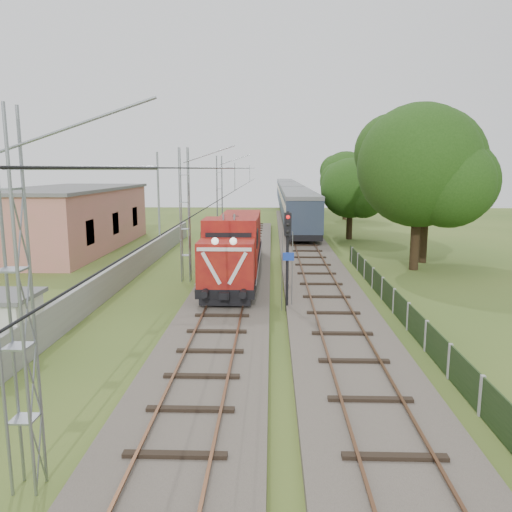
{
  "coord_description": "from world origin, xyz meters",
  "views": [
    {
      "loc": [
        2.18,
        -17.56,
        6.79
      ],
      "look_at": [
        1.36,
        8.47,
        2.2
      ],
      "focal_mm": 35.0,
      "sensor_mm": 36.0,
      "label": 1
    }
  ],
  "objects_px": {
    "locomotive": "(236,245)",
    "coach_rake": "(290,195)",
    "relay_hut": "(5,326)",
    "signal_post": "(288,244)"
  },
  "relations": [
    {
      "from": "locomotive",
      "to": "coach_rake",
      "type": "distance_m",
      "value": 48.33
    },
    {
      "from": "relay_hut",
      "to": "coach_rake",
      "type": "bearing_deg",
      "value": 78.61
    },
    {
      "from": "locomotive",
      "to": "relay_hut",
      "type": "bearing_deg",
      "value": -118.75
    },
    {
      "from": "coach_rake",
      "to": "locomotive",
      "type": "bearing_deg",
      "value": -95.94
    },
    {
      "from": "signal_post",
      "to": "relay_hut",
      "type": "distance_m",
      "value": 12.25
    },
    {
      "from": "coach_rake",
      "to": "signal_post",
      "type": "xyz_separation_m",
      "value": [
        -2.07,
        -55.32,
        0.63
      ]
    },
    {
      "from": "coach_rake",
      "to": "relay_hut",
      "type": "xyz_separation_m",
      "value": [
        -12.4,
        -61.56,
        -1.47
      ]
    },
    {
      "from": "locomotive",
      "to": "signal_post",
      "type": "distance_m",
      "value": 7.92
    },
    {
      "from": "locomotive",
      "to": "coach_rake",
      "type": "height_order",
      "value": "locomotive"
    },
    {
      "from": "signal_post",
      "to": "relay_hut",
      "type": "bearing_deg",
      "value": -148.91
    }
  ]
}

